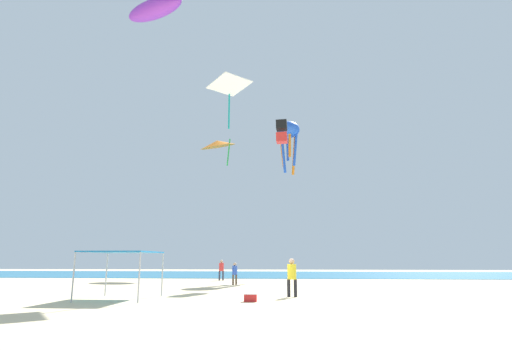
# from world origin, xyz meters

# --- Properties ---
(ground) EXTENTS (110.00, 110.00, 0.10)m
(ground) POSITION_xyz_m (0.00, 0.00, -0.05)
(ground) COLOR beige
(ocean_strip) EXTENTS (110.00, 24.01, 0.03)m
(ocean_strip) POSITION_xyz_m (0.00, 31.46, 0.01)
(ocean_strip) COLOR #1E6B93
(ocean_strip) RESTS_ON ground
(canopy_tent) EXTENTS (3.05, 3.39, 2.22)m
(canopy_tent) POSITION_xyz_m (-6.81, -1.32, 2.12)
(canopy_tent) COLOR #B2B2B7
(canopy_tent) RESTS_ON ground
(person_near_tent) EXTENTS (0.48, 0.43, 1.79)m
(person_near_tent) POSITION_xyz_m (-4.85, 16.22, 1.05)
(person_near_tent) COLOR #33384C
(person_near_tent) RESTS_ON ground
(person_leftmost) EXTENTS (0.50, 0.45, 1.89)m
(person_leftmost) POSITION_xyz_m (1.33, 0.40, 1.11)
(person_leftmost) COLOR black
(person_leftmost) RESTS_ON ground
(person_central) EXTENTS (0.38, 0.38, 1.61)m
(person_central) POSITION_xyz_m (-2.81, 9.88, 0.95)
(person_central) COLOR brown
(person_central) RESTS_ON ground
(cooler_box) EXTENTS (0.57, 0.37, 0.35)m
(cooler_box) POSITION_xyz_m (-0.53, -2.04, 0.18)
(cooler_box) COLOR red
(cooler_box) RESTS_ON ground
(kite_box_black) EXTENTS (1.00, 0.98, 1.98)m
(kite_box_black) POSITION_xyz_m (0.75, 13.34, 12.78)
(kite_box_black) COLOR black
(kite_octopus_blue) EXTENTS (2.69, 2.69, 5.56)m
(kite_octopus_blue) POSITION_xyz_m (1.36, 20.09, 14.84)
(kite_octopus_blue) COLOR blue
(kite_delta_orange) EXTENTS (5.82, 5.83, 3.91)m
(kite_delta_orange) POSITION_xyz_m (-7.06, 25.36, 15.34)
(kite_delta_orange) COLOR orange
(kite_diamond_white) EXTENTS (3.31, 3.31, 3.37)m
(kite_diamond_white) POSITION_xyz_m (-2.71, 5.22, 13.49)
(kite_diamond_white) COLOR white
(kite_inflatable_purple) EXTENTS (5.31, 3.40, 1.83)m
(kite_inflatable_purple) POSITION_xyz_m (-8.82, 6.60, 20.75)
(kite_inflatable_purple) COLOR purple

